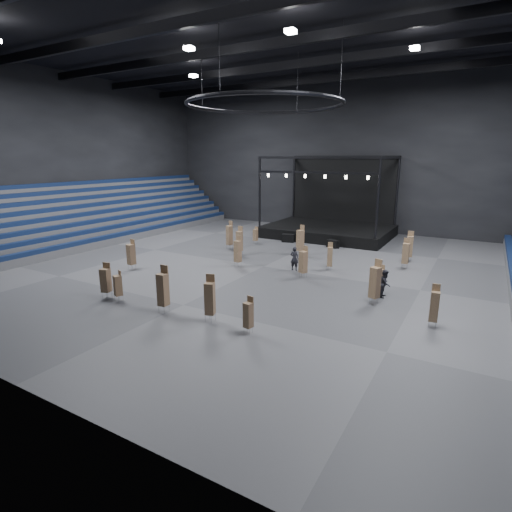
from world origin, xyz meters
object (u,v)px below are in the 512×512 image
Objects in this scene: chair_stack_8 at (330,256)px; chair_stack_11 at (380,277)px; chair_stack_3 at (230,235)px; chair_stack_6 at (106,280)px; chair_stack_15 at (238,251)px; chair_stack_12 at (239,241)px; man_center at (294,259)px; chair_stack_1 at (300,240)px; chair_stack_13 at (163,289)px; chair_stack_4 at (118,285)px; chair_stack_10 at (434,306)px; flight_case_mid at (334,244)px; chair_stack_2 at (255,235)px; chair_stack_14 at (248,314)px; chair_stack_7 at (375,282)px; stage at (330,223)px; chair_stack_16 at (406,253)px; chair_stack_9 at (210,298)px; flight_case_right at (333,244)px; flight_case_left at (288,238)px; crew_member at (385,284)px; chair_stack_0 at (303,261)px; chair_stack_17 at (410,246)px; chair_stack_5 at (131,254)px.

chair_stack_8 is 1.23× the size of chair_stack_11.
chair_stack_3 reaches higher than chair_stack_6.
chair_stack_6 is 0.89× the size of chair_stack_15.
chair_stack_12 is 1.42× the size of man_center.
chair_stack_15 is at bearing -35.66° from chair_stack_3.
chair_stack_1 is 1.00× the size of chair_stack_13.
chair_stack_10 is at bearing 41.49° from chair_stack_4.
man_center is (-0.03, -9.60, 0.61)m from flight_case_mid.
chair_stack_14 is (10.90, -19.57, 0.08)m from chair_stack_2.
chair_stack_2 is 19.60m from chair_stack_7.
stage is 26.52m from chair_stack_10.
chair_stack_9 is at bearing -116.96° from chair_stack_16.
chair_stack_11 reaches higher than flight_case_right.
chair_stack_4 is 0.99× the size of chair_stack_14.
chair_stack_10 is at bearing -44.75° from flight_case_left.
chair_stack_7 is (15.55, -11.92, 0.50)m from chair_stack_2.
chair_stack_11 is 1.01× the size of crew_member.
chair_stack_2 is (-7.83, -2.33, 0.59)m from flight_case_right.
chair_stack_9 is at bearing -44.94° from chair_stack_3.
chair_stack_13 is at bearing 24.05° from chair_stack_4.
chair_stack_11 is (9.03, -6.86, -0.47)m from chair_stack_1.
chair_stack_0 is 1.08× the size of chair_stack_8.
chair_stack_16 reaches higher than chair_stack_14.
flight_case_right is 0.60× the size of chair_stack_4.
chair_stack_6 is at bearing -136.79° from chair_stack_17.
chair_stack_15 is (-12.26, 3.27, -0.12)m from chair_stack_7.
flight_case_right is 9.65m from man_center.
man_center is (-7.63, 4.61, -0.50)m from chair_stack_7.
stage is 28.52m from chair_stack_4.
chair_stack_11 is 0.95× the size of man_center.
chair_stack_10 is at bearing -28.16° from chair_stack_12.
chair_stack_8 is (7.75, -8.38, 0.74)m from flight_case_left.
man_center is (2.92, 12.26, -0.50)m from chair_stack_13.
crew_member is (13.16, -12.76, 0.48)m from flight_case_left.
chair_stack_9 is 1.48× the size of crew_member.
flight_case_left is at bearing 44.97° from crew_member.
chair_stack_5 is (-11.73, -16.14, 0.96)m from flight_case_mid.
chair_stack_9 is 0.98× the size of chair_stack_12.
chair_stack_17 reaches higher than crew_member.
flight_case_mid is at bearing 87.42° from chair_stack_8.
chair_stack_5 is 0.95× the size of chair_stack_15.
chair_stack_1 is 1.05× the size of chair_stack_9.
stage reaches higher than flight_case_right.
chair_stack_12 is (-17.93, 8.63, 0.17)m from chair_stack_10.
chair_stack_16 is (10.68, 17.39, -0.15)m from chair_stack_13.
chair_stack_8 is at bearing -6.22° from chair_stack_12.
chair_stack_10 reaches higher than chair_stack_11.
flight_case_mid is at bearing 138.96° from chair_stack_7.
chair_stack_5 reaches higher than crew_member.
chair_stack_12 is 17.26m from chair_stack_14.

